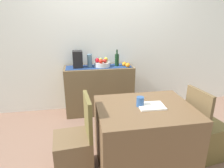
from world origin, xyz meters
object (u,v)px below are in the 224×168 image
fruit_bowl (102,64)px  chair_by_corner (204,137)px  sideboard_console (99,90)px  coffee_maker (78,59)px  ceramic_vase (90,61)px  dining_table (143,136)px  coffee_cup (140,102)px  wine_bottle (117,60)px  open_book (151,106)px  chair_near_window (75,151)px

fruit_bowl → chair_by_corner: 1.90m
sideboard_console → coffee_maker: size_ratio=4.14×
ceramic_vase → dining_table: bearing=-70.7°
coffee_cup → chair_by_corner: bearing=-2.1°
sideboard_console → coffee_cup: coffee_cup is taller
wine_bottle → ceramic_vase: wine_bottle is taller
wine_bottle → open_book: wine_bottle is taller
sideboard_console → chair_near_window: chair_near_window is taller
sideboard_console → chair_near_window: 1.50m
sideboard_console → fruit_bowl: 0.47m
dining_table → coffee_cup: coffee_cup is taller
coffee_cup → chair_by_corner: chair_by_corner is taller
wine_bottle → coffee_cup: bearing=-90.7°
ceramic_vase → chair_near_window: 1.61m
coffee_cup → open_book: bearing=-18.1°
dining_table → chair_by_corner: bearing=-0.2°
sideboard_console → wine_bottle: wine_bottle is taller
dining_table → coffee_maker: bearing=116.1°
dining_table → chair_near_window: 0.80m
sideboard_console → chair_near_window: bearing=-107.2°
fruit_bowl → chair_by_corner: size_ratio=0.31×
coffee_maker → open_book: 1.64m
coffee_cup → chair_near_window: 0.91m
wine_bottle → ceramic_vase: bearing=-180.0°
coffee_maker → chair_by_corner: bearing=-43.8°
ceramic_vase → dining_table: size_ratio=0.21×
sideboard_console → wine_bottle: (0.32, 0.00, 0.54)m
wine_bottle → ceramic_vase: size_ratio=1.28×
sideboard_console → open_book: sideboard_console is taller
dining_table → chair_by_corner: 0.80m
wine_bottle → open_book: size_ratio=1.02×
dining_table → chair_near_window: bearing=179.9°
sideboard_console → ceramic_vase: size_ratio=5.33×
sideboard_console → dining_table: sideboard_console is taller
sideboard_console → ceramic_vase: 0.56m
coffee_maker → coffee_cup: bearing=-65.1°
coffee_maker → chair_by_corner: size_ratio=0.32×
ceramic_vase → open_book: 1.56m
sideboard_console → open_book: bearing=-73.9°
open_book → coffee_maker: bearing=120.5°
sideboard_console → coffee_cup: bearing=-78.0°
open_book → chair_near_window: bearing=-178.2°
wine_bottle → coffee_cup: size_ratio=2.63×
fruit_bowl → dining_table: (0.29, -1.43, -0.52)m
open_book → ceramic_vase: bearing=114.0°
open_book → chair_near_window: (-0.85, 0.01, -0.48)m
sideboard_console → open_book: size_ratio=4.23×
open_book → fruit_bowl: bearing=106.5°
wine_bottle → chair_by_corner: size_ratio=0.32×
ceramic_vase → chair_near_window: ceramic_vase is taller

